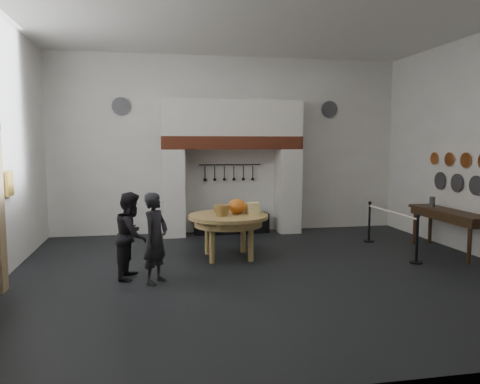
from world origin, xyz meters
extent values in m
cube|color=black|center=(0.00, 0.00, 0.00)|extent=(9.00, 8.00, 0.02)
cube|color=silver|center=(0.00, 0.00, 4.50)|extent=(9.00, 8.00, 0.02)
cube|color=white|center=(0.00, 4.00, 2.25)|extent=(9.00, 0.02, 4.50)
cube|color=white|center=(0.00, -4.00, 2.25)|extent=(9.00, 0.02, 4.50)
cube|color=silver|center=(-1.48, 3.65, 1.07)|extent=(0.55, 0.70, 2.15)
cube|color=silver|center=(1.48, 3.65, 1.07)|extent=(0.55, 0.70, 2.15)
cube|color=#9E442B|center=(0.00, 3.65, 2.31)|extent=(3.50, 0.72, 0.32)
cube|color=silver|center=(0.00, 3.65, 2.92)|extent=(3.50, 0.70, 0.90)
cube|color=black|center=(0.00, 3.72, 0.25)|extent=(1.90, 0.45, 0.50)
cylinder|color=black|center=(0.00, 3.92, 1.75)|extent=(1.60, 0.02, 0.02)
cube|color=gold|center=(-4.45, 0.80, 1.60)|extent=(0.05, 0.34, 0.44)
cylinder|color=tan|center=(-0.50, 1.18, 0.84)|extent=(1.65, 1.65, 0.07)
ellipsoid|color=orange|center=(-0.30, 1.28, 1.03)|extent=(0.36, 0.36, 0.31)
cube|color=#EADB8C|center=(0.00, 1.13, 0.99)|extent=(0.22, 0.22, 0.24)
cube|color=#E0C686|center=(-0.02, 1.43, 0.97)|extent=(0.18, 0.18, 0.20)
cone|color=#A1713B|center=(-0.65, 1.03, 0.98)|extent=(0.33, 0.33, 0.22)
ellipsoid|color=#9F6838|center=(-0.60, 1.53, 0.94)|extent=(0.31, 0.18, 0.13)
imported|color=black|center=(-1.96, -0.28, 0.75)|extent=(0.60, 0.66, 1.50)
imported|color=black|center=(-2.36, 0.12, 0.74)|extent=(0.70, 0.82, 1.48)
cube|color=#342212|center=(4.10, 0.71, 0.87)|extent=(0.55, 2.20, 0.06)
cylinder|color=#45454A|center=(4.10, 1.31, 1.01)|extent=(0.12, 0.12, 0.22)
cylinder|color=#C6662D|center=(4.46, 0.75, 1.95)|extent=(0.03, 0.32, 0.32)
cylinder|color=#C6662D|center=(4.46, 1.30, 1.95)|extent=(0.03, 0.30, 0.30)
cylinder|color=#C6662D|center=(4.46, 1.85, 1.95)|extent=(0.03, 0.28, 0.28)
cylinder|color=#4C4C51|center=(4.46, 0.40, 1.45)|extent=(0.03, 0.40, 0.40)
cylinder|color=#4C4C51|center=(4.46, 1.00, 1.45)|extent=(0.03, 0.40, 0.40)
cylinder|color=#4C4C51|center=(4.46, 1.60, 1.45)|extent=(0.03, 0.40, 0.40)
cylinder|color=#4C4C51|center=(-2.70, 3.96, 3.20)|extent=(0.44, 0.03, 0.44)
cylinder|color=#4C4C51|center=(2.70, 3.96, 3.20)|extent=(0.44, 0.03, 0.44)
cylinder|color=black|center=(2.98, 0.06, 0.45)|extent=(0.05, 0.05, 0.90)
cylinder|color=black|center=(2.98, 2.06, 0.45)|extent=(0.05, 0.05, 0.90)
cylinder|color=white|center=(2.98, 1.06, 0.85)|extent=(0.04, 2.00, 0.04)
camera|label=1|loc=(-2.02, -7.96, 2.31)|focal=35.00mm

